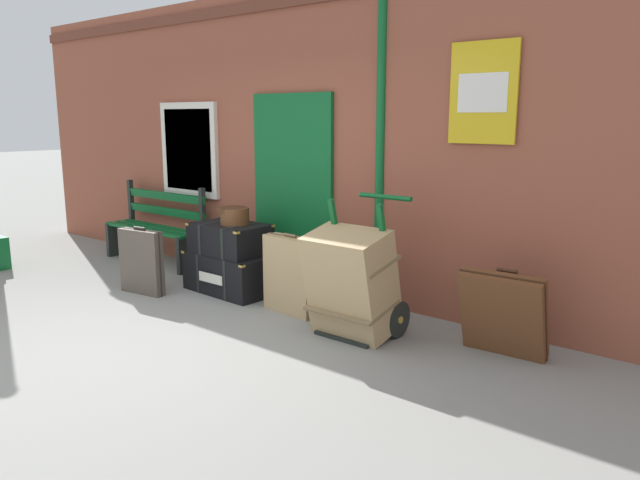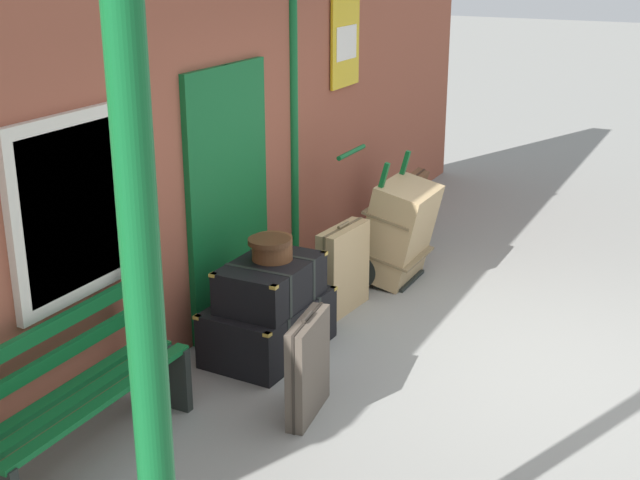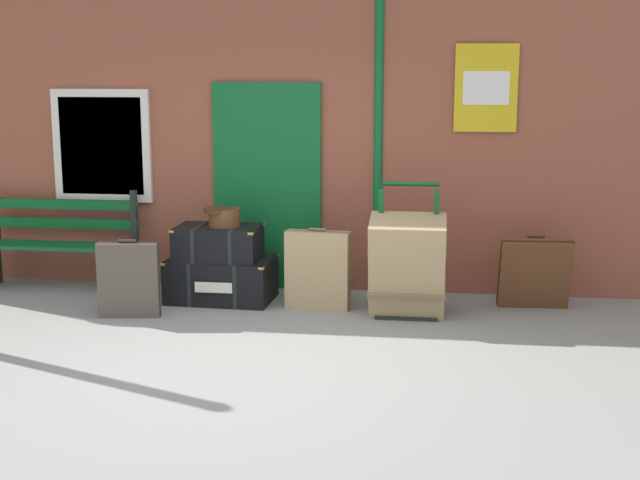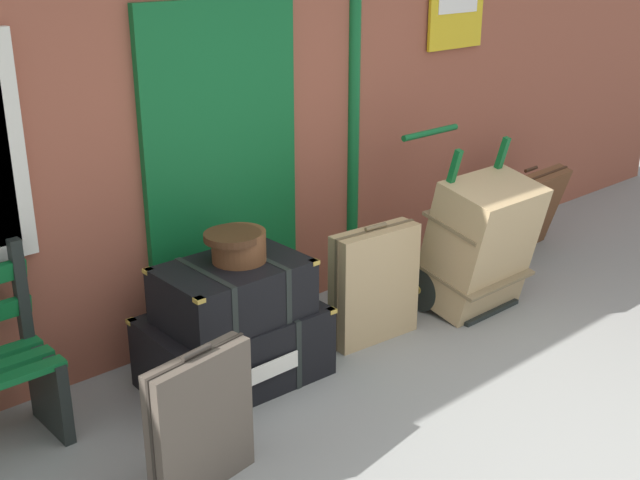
# 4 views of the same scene
# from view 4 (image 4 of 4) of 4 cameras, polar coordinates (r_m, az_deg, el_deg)

# --- Properties ---
(brick_facade) EXTENTS (10.40, 0.35, 3.20)m
(brick_facade) POSITION_cam_4_polar(r_m,az_deg,el_deg) (5.16, -6.43, 11.16)
(brick_facade) COLOR brown
(brick_facade) RESTS_ON ground
(steamer_trunk_base) EXTENTS (1.04, 0.70, 0.43)m
(steamer_trunk_base) POSITION_cam_4_polar(r_m,az_deg,el_deg) (4.75, -6.04, -7.47)
(steamer_trunk_base) COLOR black
(steamer_trunk_base) RESTS_ON ground
(steamer_trunk_middle) EXTENTS (0.81, 0.56, 0.33)m
(steamer_trunk_middle) POSITION_cam_4_polar(r_m,az_deg,el_deg) (4.55, -6.11, -3.58)
(steamer_trunk_middle) COLOR black
(steamer_trunk_middle) RESTS_ON steamer_trunk_base
(round_hatbox) EXTENTS (0.35, 0.32, 0.17)m
(round_hatbox) POSITION_cam_4_polar(r_m,az_deg,el_deg) (4.49, -5.81, -0.29)
(round_hatbox) COLOR brown
(round_hatbox) RESTS_ON steamer_trunk_middle
(porters_trolley) EXTENTS (0.71, 0.67, 1.18)m
(porters_trolley) POSITION_cam_4_polar(r_m,az_deg,el_deg) (5.77, 9.63, -1.72)
(porters_trolley) COLOR black
(porters_trolley) RESTS_ON ground
(large_brown_trunk) EXTENTS (0.70, 0.62, 0.95)m
(large_brown_trunk) POSITION_cam_4_polar(r_m,az_deg,el_deg) (5.60, 11.17, -0.27)
(large_brown_trunk) COLOR tan
(large_brown_trunk) RESTS_ON ground
(suitcase_beige) EXTENTS (0.68, 0.36, 0.70)m
(suitcase_beige) POSITION_cam_4_polar(r_m,az_deg,el_deg) (6.77, 14.53, 1.98)
(suitcase_beige) COLOR brown
(suitcase_beige) RESTS_ON ground
(suitcase_olive) EXTENTS (0.62, 0.23, 0.78)m
(suitcase_olive) POSITION_cam_4_polar(r_m,az_deg,el_deg) (5.13, 3.83, -3.16)
(suitcase_olive) COLOR tan
(suitcase_olive) RESTS_ON ground
(suitcase_caramel) EXTENTS (0.56, 0.20, 0.73)m
(suitcase_caramel) POSITION_cam_4_polar(r_m,az_deg,el_deg) (3.85, -8.37, -12.55)
(suitcase_caramel) COLOR #51473D
(suitcase_caramel) RESTS_ON ground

